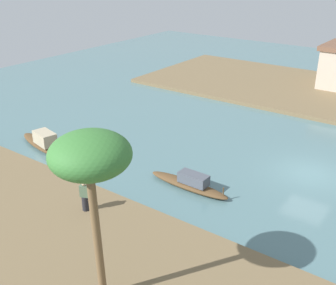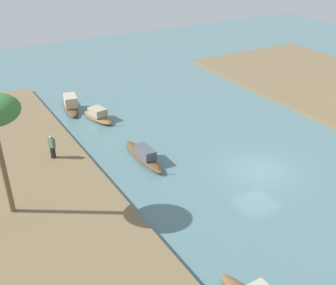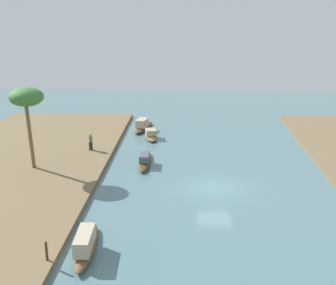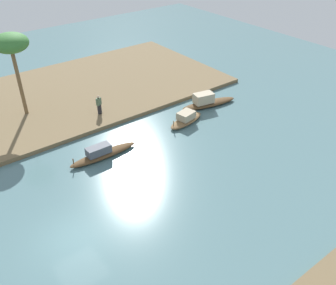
# 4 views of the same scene
# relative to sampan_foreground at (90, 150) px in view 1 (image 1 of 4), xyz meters

# --- Properties ---
(river_water) EXTENTS (75.14, 75.14, 0.00)m
(river_water) POSITION_rel_sampan_foreground_xyz_m (12.46, 5.81, -0.35)
(river_water) COLOR slate
(river_water) RESTS_ON ground
(sampan_foreground) EXTENTS (3.65, 1.80, 0.96)m
(sampan_foreground) POSITION_rel_sampan_foreground_xyz_m (0.00, 0.00, 0.00)
(sampan_foreground) COLOR brown
(sampan_foreground) RESTS_ON river_water
(sampan_midstream) EXTENTS (5.18, 2.14, 1.26)m
(sampan_midstream) POSITION_rel_sampan_foreground_xyz_m (-3.24, -1.11, 0.08)
(sampan_midstream) COLOR brown
(sampan_midstream) RESTS_ON river_water
(sampan_near_left_bank) EXTENTS (5.01, 0.99, 0.99)m
(sampan_near_left_bank) POSITION_rel_sampan_foreground_xyz_m (7.63, 0.16, -0.01)
(sampan_near_left_bank) COLOR brown
(sampan_near_left_bank) RESTS_ON river_water
(person_on_near_bank) EXTENTS (0.49, 0.44, 1.58)m
(person_on_near_bank) POSITION_rel_sampan_foreground_xyz_m (4.92, -5.04, 0.68)
(person_on_near_bank) COLOR #232328
(person_on_near_bank) RESTS_ON riverbank_left
(palm_tree_left_near) EXTENTS (2.65, 2.65, 6.54)m
(palm_tree_left_near) POSITION_rel_sampan_foreground_xyz_m (9.64, -8.76, 5.65)
(palm_tree_left_near) COLOR brown
(palm_tree_left_near) RESTS_ON riverbank_left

